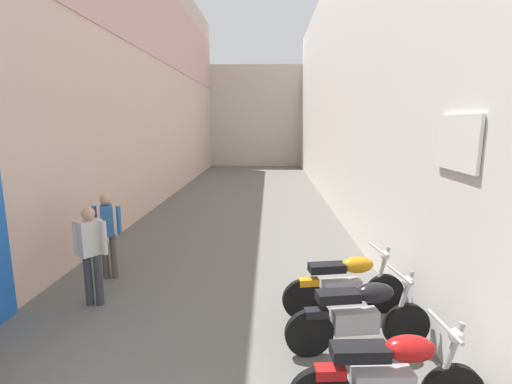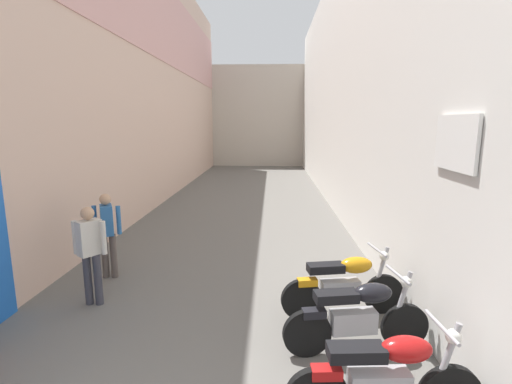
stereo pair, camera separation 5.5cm
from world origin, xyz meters
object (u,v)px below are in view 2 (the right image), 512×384
Objects in this scene: pedestrian_further_down at (107,229)px; motorcycle_third at (358,315)px; pedestrian_mid_alley at (90,248)px; motorcycle_second at (386,377)px; motorcycle_fourth at (344,284)px.

motorcycle_third is at bearing -27.95° from pedestrian_further_down.
motorcycle_third is 4.02m from pedestrian_mid_alley.
motorcycle_fourth is at bearing 90.00° from motorcycle_second.
motorcycle_third is 1.17× the size of pedestrian_further_down.
pedestrian_further_down reaches higher than motorcycle_second.
pedestrian_further_down is at bearing 152.05° from motorcycle_third.
pedestrian_further_down is at bearing 162.95° from motorcycle_fourth.
motorcycle_second is at bearing -30.17° from pedestrian_mid_alley.
motorcycle_second and motorcycle_third have the same top height.
motorcycle_second is at bearing -39.07° from pedestrian_further_down.
pedestrian_further_down reaches higher than motorcycle_fourth.
motorcycle_fourth is (-0.00, 2.04, 0.00)m from motorcycle_second.
motorcycle_fourth is at bearing -2.92° from pedestrian_mid_alley.
pedestrian_mid_alley is at bearing -79.50° from pedestrian_further_down.
pedestrian_further_down is (-4.04, 3.28, 0.42)m from motorcycle_second.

